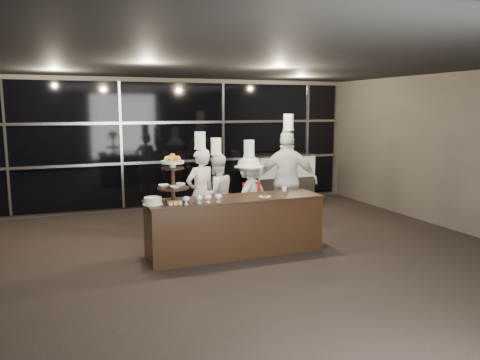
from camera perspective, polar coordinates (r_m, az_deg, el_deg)
name	(u,v)px	position (r m, az deg, el deg)	size (l,w,h in m)	color
room	(261,170)	(6.29, 2.59, 1.17)	(10.00, 10.00, 10.00)	black
window_wall	(174,144)	(10.96, -8.04, 4.38)	(8.60, 0.10, 2.80)	black
buffet_counter	(235,225)	(7.53, -0.58, -5.57)	(2.84, 0.74, 0.92)	black
display_stand	(173,175)	(7.07, -8.19, 0.62)	(0.48, 0.48, 0.74)	black
compotes	(203,198)	(7.01, -4.53, -2.17)	(0.62, 0.11, 0.12)	silver
layer_cake	(153,201)	(7.01, -10.56, -2.53)	(0.30, 0.30, 0.11)	white
pastry_squares	(175,203)	(6.97, -7.97, -2.76)	(0.20, 0.13, 0.05)	#D7B669
small_plate	(265,196)	(7.51, 3.07, -1.94)	(0.20, 0.20, 0.05)	white
chef_cup	(284,189)	(8.05, 5.43, -1.10)	(0.08, 0.08, 0.07)	white
display_case	(282,177)	(11.31, 5.18, 0.40)	(1.46, 0.64, 1.24)	#A5A5AA
chef_a	(201,192)	(8.40, -4.81, -1.47)	(0.68, 0.55, 1.92)	silver
chef_b	(216,194)	(8.59, -2.90, -1.72)	(0.82, 0.69, 1.80)	silver
chef_c	(249,195)	(8.61, 1.09, -1.85)	(1.08, 0.95, 1.76)	silver
chef_d	(288,180)	(8.89, 5.82, -0.04)	(1.21, 0.95, 2.22)	silver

